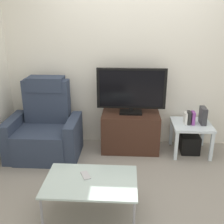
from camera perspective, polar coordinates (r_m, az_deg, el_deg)
ground_plane at (r=3.43m, az=4.00°, el=-14.07°), size 6.40×6.40×0.00m
wall_back at (r=4.02m, az=4.34°, el=11.07°), size 6.40×0.06×2.60m
tv_stand at (r=4.02m, az=3.85°, el=-4.09°), size 0.82×0.48×0.56m
television at (r=3.83m, az=4.06°, el=4.60°), size 0.97×0.20×0.65m
recliner_armchair at (r=3.97m, az=-13.83°, el=-3.55°), size 0.98×0.78×1.08m
side_table at (r=4.04m, az=16.24°, el=-3.24°), size 0.54×0.54×0.45m
subwoofer_box at (r=4.14m, az=15.92°, el=-6.40°), size 0.26×0.26×0.26m
book_leftmost at (r=3.95m, az=15.10°, el=-1.30°), size 0.03×0.12×0.16m
book_middle at (r=3.95m, az=15.77°, el=-1.17°), size 0.04×0.12×0.18m
book_rightmost at (r=3.97m, az=16.54°, el=-1.20°), size 0.04×0.12×0.18m
game_console at (r=4.02m, az=18.48°, el=-0.72°), size 0.07×0.20×0.24m
coffee_table at (r=2.75m, az=-4.45°, el=-14.48°), size 0.90×0.60×0.38m
cell_phone at (r=2.81m, az=-5.54°, el=-13.02°), size 0.13×0.17×0.01m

